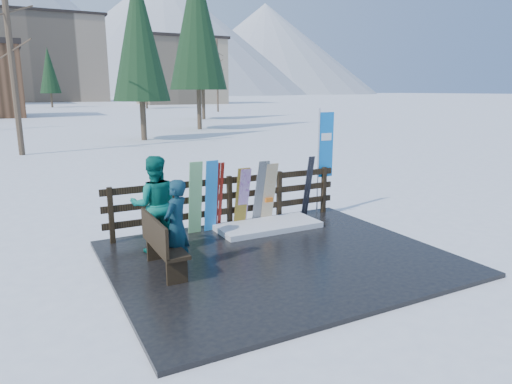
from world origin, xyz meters
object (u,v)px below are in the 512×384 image
person_front (176,226)px  snowboard_5 (269,193)px  snowboard_0 (211,196)px  rental_flag (324,149)px  snowboard_2 (242,197)px  snowboard_3 (243,198)px  bench (161,243)px  person_back (155,204)px  snowboard_1 (195,198)px  snowboard_4 (260,192)px

person_front → snowboard_5: bearing=170.5°
snowboard_0 → rental_flag: size_ratio=0.61×
person_front → snowboard_2: bearing=178.4°
snowboard_3 → rental_flag: size_ratio=0.53×
snowboard_5 → person_front: bearing=-147.4°
bench → snowboard_2: snowboard_2 is taller
snowboard_2 → person_back: (-2.14, -0.67, 0.24)m
snowboard_5 → person_front: (-2.78, -1.78, 0.08)m
snowboard_0 → snowboard_1: size_ratio=1.00×
bench → snowboard_1: (1.25, 1.71, 0.28)m
snowboard_1 → snowboard_2: (1.09, 0.00, -0.11)m
snowboard_0 → snowboard_1: (-0.36, 0.00, 0.00)m
snowboard_1 → snowboard_2: size_ratio=1.14×
snowboard_1 → snowboard_2: snowboard_1 is taller
rental_flag → person_back: 4.70m
snowboard_2 → snowboard_3: bearing=-0.0°
snowboard_2 → person_back: person_back is taller
snowboard_0 → snowboard_1: 0.36m
snowboard_2 → snowboard_4: (0.48, 0.00, 0.06)m
snowboard_5 → person_front: size_ratio=0.91×
snowboard_4 → snowboard_2: bearing=180.0°
snowboard_4 → person_back: person_back is taller
snowboard_2 → snowboard_1: bearing=180.0°
rental_flag → person_front: rental_flag is taller
snowboard_4 → rental_flag: size_ratio=0.59×
snowboard_4 → rental_flag: (1.93, 0.27, 0.86)m
bench → snowboard_0: size_ratio=0.94×
snowboard_4 → person_front: bearing=-145.2°
snowboard_0 → bench: bearing=-133.2°
snowboard_1 → person_front: person_front is taller
snowboard_5 → person_front: 3.31m
person_back → person_front: bearing=106.1°
snowboard_3 → person_back: bearing=-162.9°
snowboard_1 → person_back: bearing=-147.4°
person_front → person_back: size_ratio=0.86×
snowboard_5 → person_front: person_front is taller
rental_flag → snowboard_1: bearing=-175.6°
snowboard_2 → rental_flag: (2.41, 0.27, 0.92)m
person_back → snowboard_3: bearing=-149.9°
snowboard_1 → rental_flag: size_ratio=0.61×
bench → snowboard_3: size_ratio=1.09×
person_front → snowboard_3: bearing=177.8°
bench → snowboard_1: bearing=53.9°
snowboard_0 → snowboard_5: snowboard_0 is taller
snowboard_0 → snowboard_2: size_ratio=1.14×
snowboard_4 → person_back: size_ratio=0.83×
bench → rental_flag: rental_flag is taller
snowboard_0 → snowboard_2: bearing=0.0°
snowboard_0 → rental_flag: bearing=4.9°
snowboard_3 → person_front: size_ratio=0.87×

